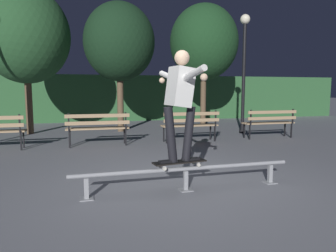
{
  "coord_description": "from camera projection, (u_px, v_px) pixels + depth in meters",
  "views": [
    {
      "loc": [
        -1.39,
        -4.41,
        1.44
      ],
      "look_at": [
        -0.05,
        0.51,
        0.85
      ],
      "focal_mm": 33.02,
      "sensor_mm": 36.0,
      "label": 1
    }
  ],
  "objects": [
    {
      "name": "ground_plane",
      "position": [
        180.0,
        184.0,
        4.76
      ],
      "size": [
        90.0,
        90.0,
        0.0
      ],
      "primitive_type": "plane",
      "color": "slate"
    },
    {
      "name": "hedge_backdrop",
      "position": [
        114.0,
        98.0,
        14.78
      ],
      "size": [
        24.0,
        1.2,
        2.14
      ],
      "primitive_type": "cube",
      "color": "#2D5B33",
      "rests_on": "ground"
    },
    {
      "name": "grind_rail",
      "position": [
        186.0,
        173.0,
        4.44
      ],
      "size": [
        3.27,
        0.18,
        0.35
      ],
      "color": "gray",
      "rests_on": "ground"
    },
    {
      "name": "skateboard",
      "position": [
        180.0,
        162.0,
        4.4
      ],
      "size": [
        0.8,
        0.31,
        0.09
      ],
      "color": "black",
      "rests_on": "grind_rail"
    },
    {
      "name": "skateboarder",
      "position": [
        180.0,
        96.0,
        4.29
      ],
      "size": [
        0.63,
        1.4,
        1.56
      ],
      "color": "black",
      "rests_on": "skateboard"
    },
    {
      "name": "park_bench_left_center",
      "position": [
        98.0,
        126.0,
        7.93
      ],
      "size": [
        1.6,
        0.43,
        0.88
      ],
      "color": "black",
      "rests_on": "ground"
    },
    {
      "name": "park_bench_right_center",
      "position": [
        190.0,
        123.0,
        8.59
      ],
      "size": [
        1.6,
        0.43,
        0.88
      ],
      "color": "black",
      "rests_on": "ground"
    },
    {
      "name": "park_bench_rightmost",
      "position": [
        270.0,
        121.0,
        9.25
      ],
      "size": [
        1.6,
        0.43,
        0.88
      ],
      "color": "black",
      "rests_on": "ground"
    },
    {
      "name": "tree_far_right",
      "position": [
        204.0,
        43.0,
        12.13
      ],
      "size": [
        2.67,
        2.67,
        4.78
      ],
      "color": "brown",
      "rests_on": "ground"
    },
    {
      "name": "tree_behind_benches",
      "position": [
        119.0,
        42.0,
        10.57
      ],
      "size": [
        2.43,
        2.43,
        4.42
      ],
      "color": "brown",
      "rests_on": "ground"
    },
    {
      "name": "tree_far_left",
      "position": [
        25.0,
        36.0,
        9.91
      ],
      "size": [
        2.79,
        2.79,
        4.73
      ],
      "color": "brown",
      "rests_on": "ground"
    },
    {
      "name": "lamp_post_right",
      "position": [
        244.0,
        59.0,
        10.19
      ],
      "size": [
        0.32,
        0.32,
        3.9
      ],
      "color": "black",
      "rests_on": "ground"
    }
  ]
}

